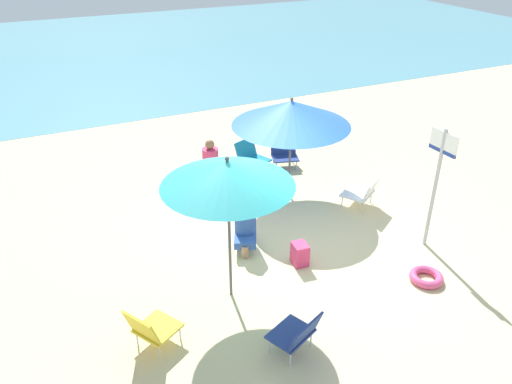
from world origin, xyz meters
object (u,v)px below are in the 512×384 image
umbrella_teal (228,173)px  person_a (245,224)px  person_b (210,164)px  umbrella_blue (291,113)px  beach_chair_c (363,191)px  beach_chair_b (297,333)px  beach_bag (300,254)px  warning_sign (438,172)px  swim_ring (426,277)px  beach_chair_e (151,328)px  beach_chair_a (251,156)px  beach_chair_d (284,151)px

umbrella_teal → person_a: bearing=56.5°
person_b → umbrella_blue: bearing=79.0°
umbrella_blue → beach_chair_c: bearing=-42.4°
beach_chair_b → beach_chair_c: beach_chair_b is taller
beach_bag → warning_sign: bearing=-10.1°
umbrella_blue → swim_ring: (0.64, -3.10, -1.60)m
warning_sign → person_b: bearing=122.1°
beach_chair_e → beach_chair_a: bearing=21.1°
umbrella_teal → beach_chair_a: bearing=61.9°
beach_chair_d → person_a: (-1.95, -2.43, 0.11)m
umbrella_blue → beach_chair_e: (-3.34, -2.73, -1.33)m
umbrella_blue → person_b: umbrella_blue is taller
person_a → beach_chair_b: bearing=16.4°
beach_chair_b → swim_ring: (2.40, 0.44, -0.27)m
beach_chair_b → beach_chair_d: bearing=-50.1°
umbrella_teal → warning_sign: 3.40m
beach_chair_b → person_a: bearing=-32.7°
umbrella_blue → beach_bag: 2.61m
umbrella_blue → beach_chair_d: umbrella_blue is taller
person_a → warning_sign: 3.05m
beach_chair_b → person_b: 4.62m
umbrella_teal → swim_ring: umbrella_teal is taller
person_b → umbrella_teal: bearing=14.9°
beach_chair_e → person_b: size_ratio=0.77×
beach_chair_c → person_b: bearing=15.4°
umbrella_teal → warning_sign: bearing=-2.7°
beach_chair_c → warning_sign: (0.24, -1.42, 1.00)m
umbrella_teal → umbrella_blue: bearing=46.6°
beach_chair_b → beach_bag: bearing=-54.5°
beach_chair_d → beach_chair_a: bearing=-83.4°
swim_ring → beach_bag: 1.88m
beach_chair_b → beach_chair_e: 1.77m
umbrella_teal → warning_sign: (3.34, -0.16, -0.60)m
beach_chair_b → person_b: bearing=-31.5°
beach_chair_a → beach_chair_e: bearing=-62.5°
beach_chair_c → warning_sign: bearing=156.7°
beach_chair_b → beach_chair_c: (2.79, 2.61, -0.01)m
beach_chair_d → beach_chair_b: bearing=-9.9°
person_a → warning_sign: bearing=91.6°
beach_chair_a → swim_ring: bearing=-14.3°
person_b → warning_sign: bearing=66.1°
beach_chair_a → beach_chair_b: 5.14m
umbrella_blue → beach_chair_e: umbrella_blue is taller
beach_chair_d → beach_bag: 3.49m
umbrella_teal → beach_bag: 2.14m
beach_chair_c → swim_ring: bearing=137.2°
person_a → beach_bag: person_a is taller
beach_chair_b → warning_sign: bearing=-92.9°
beach_chair_a → beach_chair_c: beach_chair_a is taller
person_a → beach_bag: bearing=61.2°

